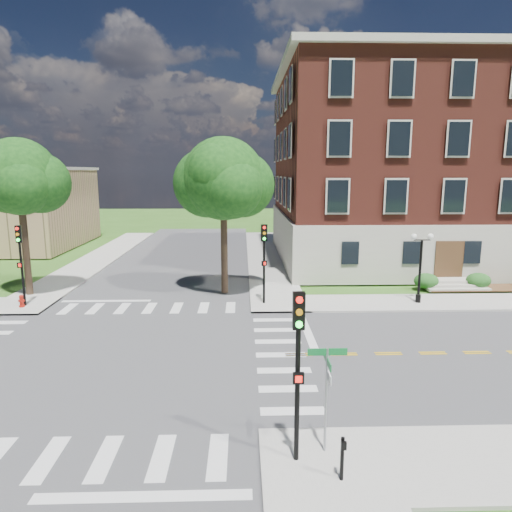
{
  "coord_description": "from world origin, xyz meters",
  "views": [
    {
      "loc": [
        5.54,
        -18.95,
        8.01
      ],
      "look_at": [
        6.3,
        6.81,
        3.2
      ],
      "focal_mm": 32.0,
      "sensor_mm": 36.0,
      "label": 1
    }
  ],
  "objects_px": {
    "traffic_signal_se": "(298,356)",
    "traffic_signal_nw": "(20,255)",
    "fire_hydrant": "(22,301)",
    "street_sign_pole": "(327,379)",
    "push_button_post": "(342,457)",
    "traffic_signal_ne": "(264,253)",
    "twin_lamp_west": "(420,264)"
  },
  "relations": [
    {
      "from": "traffic_signal_se",
      "to": "traffic_signal_nw",
      "type": "bearing_deg",
      "value": 133.57
    },
    {
      "from": "fire_hydrant",
      "to": "traffic_signal_se",
      "type": "bearing_deg",
      "value": -45.78
    },
    {
      "from": "street_sign_pole",
      "to": "traffic_signal_se",
      "type": "bearing_deg",
      "value": -156.16
    },
    {
      "from": "street_sign_pole",
      "to": "push_button_post",
      "type": "xyz_separation_m",
      "value": [
        0.21,
        -1.28,
        -1.51
      ]
    },
    {
      "from": "traffic_signal_ne",
      "to": "push_button_post",
      "type": "height_order",
      "value": "traffic_signal_ne"
    },
    {
      "from": "traffic_signal_se",
      "to": "twin_lamp_west",
      "type": "height_order",
      "value": "traffic_signal_se"
    },
    {
      "from": "traffic_signal_ne",
      "to": "push_button_post",
      "type": "xyz_separation_m",
      "value": [
        1.26,
        -16.18,
        -2.39
      ]
    },
    {
      "from": "street_sign_pole",
      "to": "push_button_post",
      "type": "relative_size",
      "value": 2.58
    },
    {
      "from": "twin_lamp_west",
      "to": "traffic_signal_ne",
      "type": "bearing_deg",
      "value": 179.28
    },
    {
      "from": "twin_lamp_west",
      "to": "push_button_post",
      "type": "distance_m",
      "value": 18.1
    },
    {
      "from": "push_button_post",
      "to": "traffic_signal_se",
      "type": "bearing_deg",
      "value": 140.16
    },
    {
      "from": "traffic_signal_nw",
      "to": "traffic_signal_se",
      "type": "bearing_deg",
      "value": -46.43
    },
    {
      "from": "twin_lamp_west",
      "to": "push_button_post",
      "type": "relative_size",
      "value": 3.53
    },
    {
      "from": "traffic_signal_ne",
      "to": "street_sign_pole",
      "type": "height_order",
      "value": "traffic_signal_ne"
    },
    {
      "from": "street_sign_pole",
      "to": "fire_hydrant",
      "type": "bearing_deg",
      "value": 136.63
    },
    {
      "from": "traffic_signal_ne",
      "to": "fire_hydrant",
      "type": "bearing_deg",
      "value": -178.45
    },
    {
      "from": "traffic_signal_nw",
      "to": "traffic_signal_ne",
      "type": "bearing_deg",
      "value": 0.38
    },
    {
      "from": "street_sign_pole",
      "to": "twin_lamp_west",
      "type": "bearing_deg",
      "value": 60.47
    },
    {
      "from": "street_sign_pole",
      "to": "traffic_signal_nw",
      "type": "bearing_deg",
      "value": 135.97
    },
    {
      "from": "traffic_signal_se",
      "to": "fire_hydrant",
      "type": "distance_m",
      "value": 20.97
    },
    {
      "from": "traffic_signal_nw",
      "to": "street_sign_pole",
      "type": "bearing_deg",
      "value": -44.03
    },
    {
      "from": "push_button_post",
      "to": "fire_hydrant",
      "type": "bearing_deg",
      "value": 134.6
    },
    {
      "from": "traffic_signal_nw",
      "to": "fire_hydrant",
      "type": "bearing_deg",
      "value": -99.51
    },
    {
      "from": "traffic_signal_se",
      "to": "push_button_post",
      "type": "height_order",
      "value": "traffic_signal_se"
    },
    {
      "from": "street_sign_pole",
      "to": "push_button_post",
      "type": "bearing_deg",
      "value": -80.72
    },
    {
      "from": "traffic_signal_ne",
      "to": "traffic_signal_nw",
      "type": "xyz_separation_m",
      "value": [
        -14.27,
        -0.1,
        0.0
      ]
    },
    {
      "from": "traffic_signal_ne",
      "to": "traffic_signal_nw",
      "type": "distance_m",
      "value": 14.27
    },
    {
      "from": "traffic_signal_nw",
      "to": "street_sign_pole",
      "type": "relative_size",
      "value": 1.55
    },
    {
      "from": "traffic_signal_se",
      "to": "street_sign_pole",
      "type": "distance_m",
      "value": 1.29
    },
    {
      "from": "twin_lamp_west",
      "to": "fire_hydrant",
      "type": "height_order",
      "value": "twin_lamp_west"
    },
    {
      "from": "traffic_signal_nw",
      "to": "fire_hydrant",
      "type": "xyz_separation_m",
      "value": [
        -0.05,
        -0.29,
        -2.72
      ]
    },
    {
      "from": "traffic_signal_nw",
      "to": "fire_hydrant",
      "type": "height_order",
      "value": "traffic_signal_nw"
    }
  ]
}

